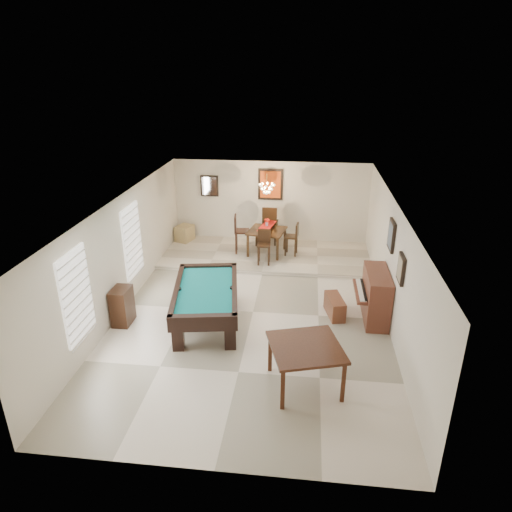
% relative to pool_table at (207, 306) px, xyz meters
% --- Properties ---
extents(ground_plane, '(6.00, 9.00, 0.02)m').
position_rel_pool_table_xyz_m(ground_plane, '(0.95, 0.58, -0.42)').
color(ground_plane, beige).
extents(wall_back, '(6.00, 0.04, 2.60)m').
position_rel_pool_table_xyz_m(wall_back, '(0.95, 5.08, 0.89)').
color(wall_back, silver).
rests_on(wall_back, ground_plane).
extents(wall_front, '(6.00, 0.04, 2.60)m').
position_rel_pool_table_xyz_m(wall_front, '(0.95, -3.92, 0.89)').
color(wall_front, silver).
rests_on(wall_front, ground_plane).
extents(wall_left, '(0.04, 9.00, 2.60)m').
position_rel_pool_table_xyz_m(wall_left, '(-2.05, 0.58, 0.89)').
color(wall_left, silver).
rests_on(wall_left, ground_plane).
extents(wall_right, '(0.04, 9.00, 2.60)m').
position_rel_pool_table_xyz_m(wall_right, '(3.95, 0.58, 0.89)').
color(wall_right, silver).
rests_on(wall_right, ground_plane).
extents(ceiling, '(6.00, 9.00, 0.04)m').
position_rel_pool_table_xyz_m(ceiling, '(0.95, 0.58, 2.19)').
color(ceiling, white).
rests_on(ceiling, wall_back).
extents(dining_step, '(6.00, 2.50, 0.12)m').
position_rel_pool_table_xyz_m(dining_step, '(0.95, 3.83, -0.35)').
color(dining_step, beige).
rests_on(dining_step, ground_plane).
extents(window_left_front, '(0.06, 1.00, 1.70)m').
position_rel_pool_table_xyz_m(window_left_front, '(-2.02, -1.62, 0.99)').
color(window_left_front, white).
rests_on(window_left_front, wall_left).
extents(window_left_rear, '(0.06, 1.00, 1.70)m').
position_rel_pool_table_xyz_m(window_left_rear, '(-2.02, 1.18, 0.99)').
color(window_left_rear, white).
rests_on(window_left_rear, wall_left).
extents(pool_table, '(1.73, 2.67, 0.83)m').
position_rel_pool_table_xyz_m(pool_table, '(0.00, 0.00, 0.00)').
color(pool_table, black).
rests_on(pool_table, ground_plane).
extents(square_table, '(1.48, 1.48, 0.82)m').
position_rel_pool_table_xyz_m(square_table, '(2.17, -1.89, -0.00)').
color(square_table, '#32170C').
rests_on(square_table, ground_plane).
extents(upright_piano, '(0.75, 1.34, 1.12)m').
position_rel_pool_table_xyz_m(upright_piano, '(3.55, 0.62, 0.15)').
color(upright_piano, brown).
rests_on(upright_piano, ground_plane).
extents(piano_bench, '(0.48, 0.84, 0.44)m').
position_rel_pool_table_xyz_m(piano_bench, '(2.81, 0.66, -0.19)').
color(piano_bench, brown).
rests_on(piano_bench, ground_plane).
extents(apothecary_chest, '(0.37, 0.55, 0.83)m').
position_rel_pool_table_xyz_m(apothecary_chest, '(-1.83, -0.21, 0.00)').
color(apothecary_chest, black).
rests_on(apothecary_chest, ground_plane).
extents(dining_table, '(1.18, 1.18, 0.84)m').
position_rel_pool_table_xyz_m(dining_table, '(0.95, 3.89, 0.12)').
color(dining_table, black).
rests_on(dining_table, dining_step).
extents(flower_vase, '(0.15, 0.15, 0.23)m').
position_rel_pool_table_xyz_m(flower_vase, '(0.95, 3.89, 0.66)').
color(flower_vase, '#B61E0F').
rests_on(flower_vase, dining_table).
extents(dining_chair_south, '(0.37, 0.37, 0.96)m').
position_rel_pool_table_xyz_m(dining_chair_south, '(0.95, 3.11, 0.19)').
color(dining_chair_south, black).
rests_on(dining_chair_south, dining_step).
extents(dining_chair_north, '(0.47, 0.47, 1.21)m').
position_rel_pool_table_xyz_m(dining_chair_north, '(0.99, 4.69, 0.31)').
color(dining_chair_north, black).
rests_on(dining_chair_north, dining_step).
extents(dining_chair_west, '(0.47, 0.47, 1.14)m').
position_rel_pool_table_xyz_m(dining_chair_west, '(0.23, 3.87, 0.27)').
color(dining_chair_west, black).
rests_on(dining_chair_west, dining_step).
extents(dining_chair_east, '(0.39, 0.39, 0.96)m').
position_rel_pool_table_xyz_m(dining_chair_east, '(1.67, 3.85, 0.19)').
color(dining_chair_east, black).
rests_on(dining_chair_east, dining_step).
extents(corner_bench, '(0.58, 0.65, 0.48)m').
position_rel_pool_table_xyz_m(corner_bench, '(-1.71, 4.62, -0.05)').
color(corner_bench, tan).
rests_on(corner_bench, dining_step).
extents(chandelier, '(0.44, 0.44, 0.60)m').
position_rel_pool_table_xyz_m(chandelier, '(0.95, 3.78, 1.79)').
color(chandelier, '#FFE5B2').
rests_on(chandelier, ceiling).
extents(back_painting, '(0.75, 0.06, 0.95)m').
position_rel_pool_table_xyz_m(back_painting, '(0.95, 5.04, 1.49)').
color(back_painting, '#D84C14').
rests_on(back_painting, wall_back).
extents(back_mirror, '(0.55, 0.06, 0.65)m').
position_rel_pool_table_xyz_m(back_mirror, '(-0.95, 5.04, 1.39)').
color(back_mirror, white).
rests_on(back_mirror, wall_back).
extents(right_picture_upper, '(0.06, 0.55, 0.65)m').
position_rel_pool_table_xyz_m(right_picture_upper, '(3.91, 0.88, 1.49)').
color(right_picture_upper, slate).
rests_on(right_picture_upper, wall_right).
extents(right_picture_lower, '(0.06, 0.45, 0.55)m').
position_rel_pool_table_xyz_m(right_picture_lower, '(3.91, -0.42, 1.29)').
color(right_picture_lower, gray).
rests_on(right_picture_lower, wall_right).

